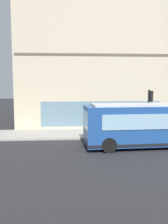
# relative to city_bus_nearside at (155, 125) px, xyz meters

# --- Properties ---
(ground) EXTENTS (120.00, 120.00, 0.00)m
(ground) POSITION_rel_city_bus_nearside_xyz_m (-0.19, 2.97, -1.55)
(ground) COLOR #262628
(sidewalk_curb) EXTENTS (3.94, 40.00, 0.15)m
(sidewalk_curb) POSITION_rel_city_bus_nearside_xyz_m (4.38, 2.97, -1.48)
(sidewalk_curb) COLOR #9E9991
(sidewalk_curb) RESTS_ON ground
(building_corner) EXTENTS (9.37, 16.46, 13.04)m
(building_corner) POSITION_rel_city_bus_nearside_xyz_m (11.02, 2.97, 4.96)
(building_corner) COLOR beige
(building_corner) RESTS_ON ground
(city_bus_nearside) EXTENTS (3.08, 10.16, 3.07)m
(city_bus_nearside) POSITION_rel_city_bus_nearside_xyz_m (0.00, 0.00, 0.00)
(city_bus_nearside) COLOR #1E478C
(city_bus_nearside) RESTS_ON ground
(traffic_light_near_corner) EXTENTS (0.32, 0.49, 3.84)m
(traffic_light_near_corner) POSITION_rel_city_bus_nearside_xyz_m (3.07, -0.66, 1.28)
(traffic_light_near_corner) COLOR black
(traffic_light_near_corner) RESTS_ON sidewalk_curb
(pedestrian_near_hydrant) EXTENTS (0.32, 0.32, 1.76)m
(pedestrian_near_hydrant) POSITION_rel_city_bus_nearside_xyz_m (4.10, 3.56, -0.38)
(pedestrian_near_hydrant) COLOR silver
(pedestrian_near_hydrant) RESTS_ON sidewalk_curb
(pedestrian_by_light_pole) EXTENTS (0.32, 0.32, 1.62)m
(pedestrian_by_light_pole) POSITION_rel_city_bus_nearside_xyz_m (4.10, 1.74, -0.48)
(pedestrian_by_light_pole) COLOR silver
(pedestrian_by_light_pole) RESTS_ON sidewalk_curb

